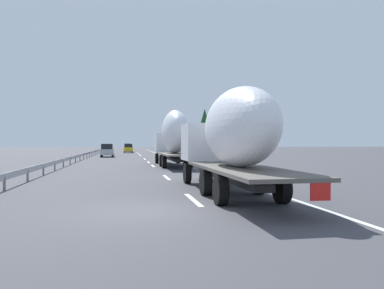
% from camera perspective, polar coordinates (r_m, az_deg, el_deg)
% --- Properties ---
extents(ground_plane, '(260.00, 260.00, 0.00)m').
position_cam_1_polar(ground_plane, '(51.88, -9.26, -2.07)').
color(ground_plane, '#424247').
extents(lane_stripe_0, '(3.20, 0.20, 0.01)m').
position_cam_1_polar(lane_stripe_0, '(14.21, 0.17, -8.30)').
color(lane_stripe_0, white).
rests_on(lane_stripe_0, ground_plane).
extents(lane_stripe_1, '(3.20, 0.20, 0.01)m').
position_cam_1_polar(lane_stripe_1, '(23.21, -3.84, -4.96)').
color(lane_stripe_1, white).
rests_on(lane_stripe_1, ground_plane).
extents(lane_stripe_2, '(3.20, 0.20, 0.01)m').
position_cam_1_polar(lane_stripe_2, '(34.78, -5.91, -3.22)').
color(lane_stripe_2, white).
rests_on(lane_stripe_2, ground_plane).
extents(lane_stripe_3, '(3.20, 0.20, 0.01)m').
position_cam_1_polar(lane_stripe_3, '(41.30, -6.56, -2.66)').
color(lane_stripe_3, white).
rests_on(lane_stripe_3, ground_plane).
extents(lane_stripe_4, '(3.20, 0.20, 0.01)m').
position_cam_1_polar(lane_stripe_4, '(49.45, -7.13, -2.18)').
color(lane_stripe_4, white).
rests_on(lane_stripe_4, ground_plane).
extents(lane_stripe_5, '(3.20, 0.20, 0.01)m').
position_cam_1_polar(lane_stripe_5, '(62.58, -7.74, -1.66)').
color(lane_stripe_5, white).
rests_on(lane_stripe_5, ground_plane).
extents(lane_stripe_6, '(3.20, 0.20, 0.01)m').
position_cam_1_polar(lane_stripe_6, '(67.34, -7.90, -1.53)').
color(lane_stripe_6, white).
rests_on(lane_stripe_6, ground_plane).
extents(lane_stripe_7, '(3.20, 0.20, 0.01)m').
position_cam_1_polar(lane_stripe_7, '(74.53, -8.10, -1.35)').
color(lane_stripe_7, white).
rests_on(lane_stripe_7, ground_plane).
extents(lane_stripe_8, '(3.20, 0.20, 0.01)m').
position_cam_1_polar(lane_stripe_8, '(80.76, -8.25, -1.23)').
color(lane_stripe_8, white).
rests_on(lane_stripe_8, ground_plane).
extents(edge_line_right, '(110.00, 0.20, 0.01)m').
position_cam_1_polar(edge_line_right, '(57.21, -3.80, -1.85)').
color(edge_line_right, white).
rests_on(edge_line_right, ground_plane).
extents(truck_lead, '(13.84, 2.55, 4.96)m').
position_cam_1_polar(truck_lead, '(34.24, -2.83, 1.27)').
color(truck_lead, silver).
rests_on(truck_lead, ground_plane).
extents(truck_trailing, '(12.89, 2.55, 4.22)m').
position_cam_1_polar(truck_trailing, '(15.71, 5.81, 1.32)').
color(truck_trailing, silver).
rests_on(truck_trailing, ground_plane).
extents(car_yellow_coupe, '(4.71, 1.89, 1.82)m').
position_cam_1_polar(car_yellow_coupe, '(81.37, -9.57, -0.57)').
color(car_yellow_coupe, gold).
rests_on(car_yellow_coupe, ground_plane).
extents(car_blue_sedan, '(4.41, 1.81, 1.88)m').
position_cam_1_polar(car_blue_sedan, '(68.50, -12.58, -0.71)').
color(car_blue_sedan, '#28479E').
rests_on(car_blue_sedan, ground_plane).
extents(car_black_suv, '(4.54, 1.78, 1.91)m').
position_cam_1_polar(car_black_suv, '(92.14, -9.66, -0.45)').
color(car_black_suv, black).
rests_on(car_black_suv, ground_plane).
extents(car_silver_hatch, '(4.43, 1.83, 1.96)m').
position_cam_1_polar(car_silver_hatch, '(57.78, -12.66, -0.87)').
color(car_silver_hatch, '#ADB2B7').
rests_on(car_silver_hatch, ground_plane).
extents(road_sign, '(0.10, 0.90, 2.96)m').
position_cam_1_polar(road_sign, '(60.22, -2.97, 0.21)').
color(road_sign, gray).
rests_on(road_sign, ground_plane).
extents(tree_0, '(2.81, 2.81, 5.31)m').
position_cam_1_polar(tree_0, '(98.98, -4.03, 0.93)').
color(tree_0, '#472D19').
rests_on(tree_0, ground_plane).
extents(tree_1, '(2.54, 2.54, 6.33)m').
position_cam_1_polar(tree_1, '(46.53, 3.36, 2.42)').
color(tree_1, '#472D19').
rests_on(tree_1, ground_plane).
extents(tree_2, '(3.41, 3.41, 7.39)m').
position_cam_1_polar(tree_2, '(58.60, 1.92, 2.56)').
color(tree_2, '#472D19').
rests_on(tree_2, ground_plane).
extents(tree_3, '(3.66, 3.66, 6.15)m').
position_cam_1_polar(tree_3, '(88.05, -1.57, 1.33)').
color(tree_3, '#472D19').
rests_on(tree_3, ground_plane).
extents(guardrail_median, '(94.00, 0.10, 0.76)m').
position_cam_1_polar(guardrail_median, '(55.11, -15.55, -1.34)').
color(guardrail_median, '#9EA0A5').
rests_on(guardrail_median, ground_plane).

